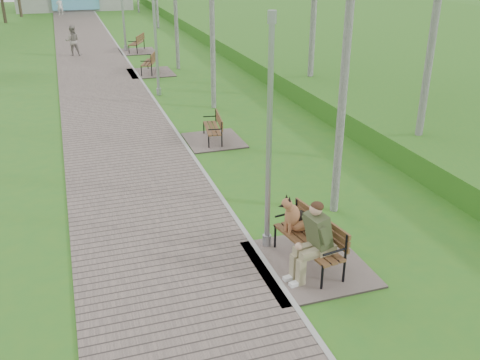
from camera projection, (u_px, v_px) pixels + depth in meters
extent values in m
cube|color=#645750|center=(99.00, 80.00, 23.74)|extent=(3.50, 67.00, 0.04)
cube|color=#999993|center=(139.00, 77.00, 24.24)|extent=(0.10, 67.00, 0.05)
cube|color=#40771F|center=(387.00, 67.00, 26.37)|extent=(14.00, 70.00, 1.60)
cube|color=#645750|center=(309.00, 264.00, 10.11)|extent=(2.03, 2.26, 0.04)
cube|color=brown|center=(308.00, 242.00, 9.90)|extent=(0.77, 1.75, 0.05)
cube|color=brown|center=(321.00, 224.00, 9.89)|extent=(0.32, 1.68, 0.37)
cube|color=#645750|center=(214.00, 140.00, 16.44)|extent=(1.67, 1.86, 0.04)
cube|color=brown|center=(212.00, 128.00, 16.26)|extent=(0.61, 1.44, 0.04)
cube|color=brown|center=(219.00, 120.00, 16.20)|extent=(0.24, 1.38, 0.31)
cube|color=#645750|center=(151.00, 73.00, 25.05)|extent=(2.02, 2.24, 0.04)
cube|color=brown|center=(149.00, 62.00, 24.84)|extent=(1.04, 1.75, 0.04)
cube|color=brown|center=(154.00, 56.00, 24.71)|extent=(0.61, 1.60, 0.37)
cube|color=#645750|center=(138.00, 51.00, 29.97)|extent=(1.94, 2.16, 0.04)
cube|color=brown|center=(136.00, 43.00, 29.77)|extent=(1.09, 1.68, 0.04)
cube|color=brown|center=(140.00, 38.00, 29.63)|extent=(0.69, 1.50, 0.36)
cylinder|color=#989AA0|center=(267.00, 241.00, 10.67)|extent=(0.18, 0.18, 0.26)
cylinder|color=#989AA0|center=(269.00, 143.00, 9.83)|extent=(0.11, 0.11, 4.40)
cylinder|color=#989AA0|center=(272.00, 17.00, 8.92)|extent=(0.16, 0.16, 0.22)
cylinder|color=#989AA0|center=(159.00, 92.00, 21.36)|extent=(0.19, 0.19, 0.28)
cylinder|color=#989AA0|center=(155.00, 36.00, 20.47)|extent=(0.11, 0.11, 4.67)
cylinder|color=#989AA0|center=(126.00, 48.00, 30.08)|extent=(0.21, 0.21, 0.31)
cylinder|color=#989AA0|center=(122.00, 3.00, 29.09)|extent=(0.12, 0.12, 5.19)
imported|color=silver|center=(60.00, 6.00, 44.82)|extent=(0.61, 0.47, 1.49)
imported|color=gray|center=(73.00, 41.00, 28.54)|extent=(0.82, 0.66, 1.60)
cylinder|color=silver|center=(348.00, 28.00, 10.55)|extent=(0.16, 0.16, 8.09)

